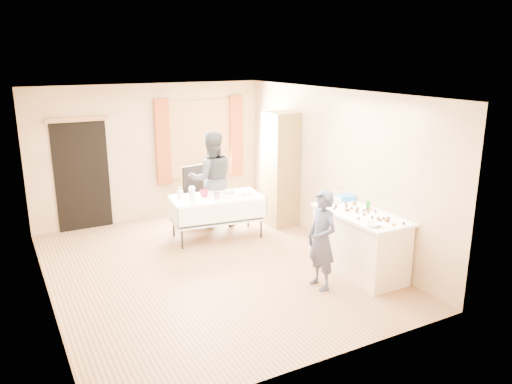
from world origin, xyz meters
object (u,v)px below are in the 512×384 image
counter (359,243)px  chair (199,207)px  cabinet (281,169)px  party_table (217,213)px  girl (322,240)px  woman (212,179)px

counter → chair: bearing=111.2°
cabinet → chair: size_ratio=1.93×
counter → party_table: bearing=118.4°
chair → girl: 3.37m
counter → woman: woman is taller
party_table → cabinet: bearing=11.4°
party_table → girl: 2.52m
woman → girl: bearing=109.0°
cabinet → party_table: bearing=-175.5°
cabinet → girl: cabinet is taller
cabinet → counter: cabinet is taller
cabinet → chair: bearing=150.5°
counter → woman: (-1.06, 2.96, 0.44)m
counter → cabinet: bearing=87.6°
party_table → chair: bearing=95.6°
party_table → chair: size_ratio=1.51×
party_table → woman: bearing=80.0°
counter → girl: girl is taller
party_table → woman: size_ratio=0.93×
counter → party_table: counter is taller
girl → woman: size_ratio=0.78×
counter → girl: (-0.79, -0.15, 0.24)m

